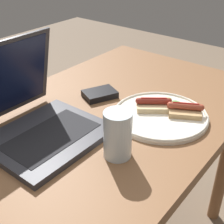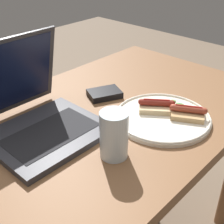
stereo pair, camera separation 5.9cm
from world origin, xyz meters
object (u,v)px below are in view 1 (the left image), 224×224
drinking_glass (118,135)px  external_drive (100,94)px  laptop (36,120)px  plate (160,115)px

drinking_glass → external_drive: 0.33m
laptop → external_drive: (0.28, 0.00, -0.04)m
laptop → plate: size_ratio=1.08×
drinking_glass → external_drive: (0.22, 0.24, -0.05)m
laptop → plate: bearing=-38.1°
external_drive → laptop: bearing=-154.4°
laptop → plate: 0.37m
drinking_glass → laptop: bearing=105.1°
plate → external_drive: 0.23m
laptop → drinking_glass: (0.06, -0.24, 0.02)m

